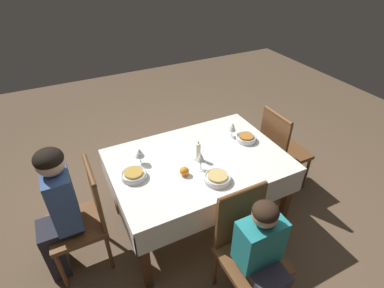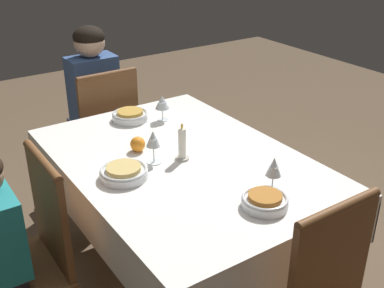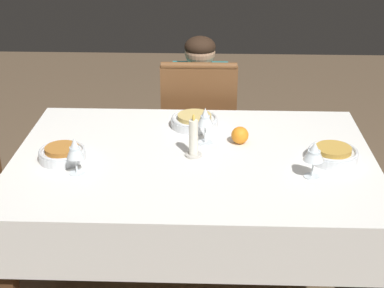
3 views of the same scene
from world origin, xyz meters
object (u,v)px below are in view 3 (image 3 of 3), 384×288
object	(u,v)px
chair_north	(199,133)
wine_glass_west	(75,149)
bowl_west	(62,153)
dining_table	(193,174)
bowl_north	(194,121)
wine_glass_north	(205,118)
candle_centerpiece	(194,140)
bowl_east	(333,154)
wine_glass_east	(314,152)
person_child_teal	(200,113)
orange_fruit	(240,135)

from	to	relation	value
chair_north	wine_glass_west	distance (m)	1.07
bowl_west	dining_table	bearing A→B (deg)	5.44
chair_north	bowl_north	xyz separation A→B (m)	(-0.01, -0.45, 0.26)
wine_glass_north	candle_centerpiece	world-z (taller)	candle_centerpiece
bowl_east	candle_centerpiece	bearing A→B (deg)	178.05
dining_table	wine_glass_east	distance (m)	0.51
bowl_east	wine_glass_east	world-z (taller)	wine_glass_east
dining_table	candle_centerpiece	world-z (taller)	candle_centerpiece
chair_north	candle_centerpiece	size ratio (longest dim) A/B	5.14
dining_table	bowl_north	world-z (taller)	bowl_north
dining_table	bowl_north	size ratio (longest dim) A/B	6.94
bowl_east	wine_glass_west	distance (m)	1.00
chair_north	dining_table	bearing A→B (deg)	89.62
wine_glass_east	bowl_west	bearing A→B (deg)	173.40
person_child_teal	wine_glass_north	xyz separation A→B (m)	(0.04, -0.80, 0.30)
person_child_teal	wine_glass_east	size ratio (longest dim) A/B	6.94
person_child_teal	bowl_west	size ratio (longest dim) A/B	5.41
bowl_north	candle_centerpiece	xyz separation A→B (m)	(0.01, -0.30, 0.04)
chair_north	bowl_north	size ratio (longest dim) A/B	4.45
chair_north	bowl_west	bearing A→B (deg)	57.00
bowl_north	candle_centerpiece	size ratio (longest dim) A/B	1.15
bowl_north	orange_fruit	xyz separation A→B (m)	(0.20, -0.17, 0.01)
candle_centerpiece	bowl_north	bearing A→B (deg)	91.83
bowl_west	candle_centerpiece	bearing A→B (deg)	5.89
person_child_teal	bowl_east	bearing A→B (deg)	120.18
person_child_teal	bowl_west	world-z (taller)	person_child_teal
dining_table	wine_glass_west	size ratio (longest dim) A/B	9.79
dining_table	bowl_east	distance (m)	0.56
wine_glass_east	wine_glass_north	world-z (taller)	wine_glass_north
candle_centerpiece	orange_fruit	xyz separation A→B (m)	(0.19, 0.13, -0.03)
chair_north	candle_centerpiece	world-z (taller)	chair_north
bowl_east	orange_fruit	world-z (taller)	orange_fruit
dining_table	bowl_north	distance (m)	0.32
candle_centerpiece	wine_glass_north	bearing A→B (deg)	71.58
wine_glass_north	bowl_west	xyz separation A→B (m)	(-0.56, -0.18, -0.09)
person_child_teal	wine_glass_west	xyz separation A→B (m)	(-0.44, -1.09, 0.29)
wine_glass_west	orange_fruit	xyz separation A→B (m)	(0.63, 0.30, -0.06)
dining_table	orange_fruit	distance (m)	0.26
wine_glass_north	bowl_west	distance (m)	0.60
wine_glass_north	candle_centerpiece	xyz separation A→B (m)	(-0.04, -0.12, -0.04)
bowl_north	wine_glass_west	bearing A→B (deg)	-132.56
wine_glass_north	bowl_west	world-z (taller)	wine_glass_north
chair_north	person_child_teal	distance (m)	0.18
chair_north	wine_glass_north	xyz separation A→B (m)	(0.04, -0.63, 0.35)
chair_north	person_child_teal	size ratio (longest dim) A/B	0.93
dining_table	wine_glass_north	distance (m)	0.24
dining_table	bowl_west	xyz separation A→B (m)	(-0.52, -0.05, 0.11)
person_child_teal	wine_glass_west	distance (m)	1.21
chair_north	candle_centerpiece	xyz separation A→B (m)	(-0.00, -0.75, 0.30)
person_child_teal	bowl_north	bearing A→B (deg)	88.97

